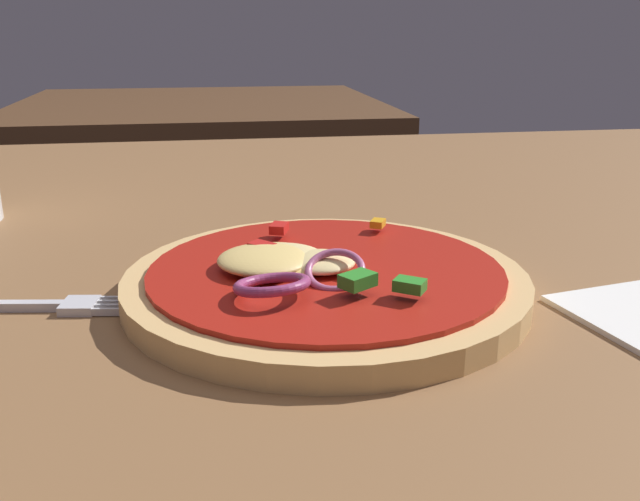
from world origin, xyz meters
The scene contains 4 objects.
dining_table centered at (0.00, 0.00, 0.02)m, with size 1.19×1.10×0.04m.
pizza centered at (0.03, -0.02, 0.05)m, with size 0.22×0.22×0.03m.
fork centered at (-0.13, -0.02, 0.04)m, with size 0.15×0.04×0.01m.
background_table centered at (-0.04, 1.04, 0.02)m, with size 0.71×0.64×0.04m.
Camera 1 is at (-0.03, -0.38, 0.18)m, focal length 39.03 mm.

